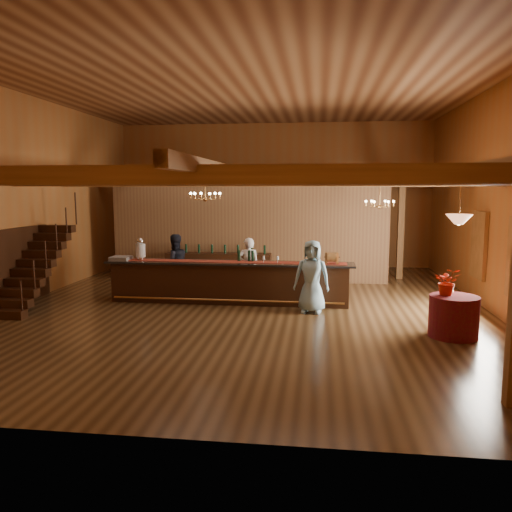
# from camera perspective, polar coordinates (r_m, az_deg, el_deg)

# --- Properties ---
(floor) EXTENTS (14.00, 14.00, 0.00)m
(floor) POSITION_cam_1_polar(r_m,az_deg,el_deg) (12.99, -0.94, -5.66)
(floor) COLOR brown
(floor) RESTS_ON ground
(ceiling) EXTENTS (14.00, 14.00, 0.00)m
(ceiling) POSITION_cam_1_polar(r_m,az_deg,el_deg) (12.88, -1.00, 18.88)
(ceiling) COLOR #9A673C
(ceiling) RESTS_ON wall_back
(wall_back) EXTENTS (12.00, 0.10, 5.50)m
(wall_back) POSITION_cam_1_polar(r_m,az_deg,el_deg) (19.59, 1.96, 6.96)
(wall_back) COLOR #985C2B
(wall_back) RESTS_ON floor
(wall_front) EXTENTS (12.00, 0.10, 5.50)m
(wall_front) POSITION_cam_1_polar(r_m,az_deg,el_deg) (5.80, -10.86, 5.08)
(wall_front) COLOR #985C2B
(wall_front) RESTS_ON floor
(wall_left) EXTENTS (0.10, 14.00, 5.50)m
(wall_left) POSITION_cam_1_polar(r_m,az_deg,el_deg) (14.74, -24.87, 6.01)
(wall_left) COLOR #985C2B
(wall_left) RESTS_ON floor
(wall_right) EXTENTS (0.10, 14.00, 5.50)m
(wall_right) POSITION_cam_1_polar(r_m,az_deg,el_deg) (13.20, 25.92, 5.84)
(wall_right) COLOR #985C2B
(wall_right) RESTS_ON floor
(beam_grid) EXTENTS (11.90, 13.90, 0.39)m
(beam_grid) POSITION_cam_1_polar(r_m,az_deg,el_deg) (13.14, -0.65, 8.74)
(beam_grid) COLOR #9C6438
(beam_grid) RESTS_ON wall_left
(support_posts) EXTENTS (9.20, 10.20, 3.20)m
(support_posts) POSITION_cam_1_polar(r_m,az_deg,el_deg) (12.22, -1.29, 1.11)
(support_posts) COLOR #9C6438
(support_posts) RESTS_ON floor
(partition_wall) EXTENTS (9.00, 0.18, 3.10)m
(partition_wall) POSITION_cam_1_polar(r_m,az_deg,el_deg) (16.24, -0.95, 2.57)
(partition_wall) COLOR brown
(partition_wall) RESTS_ON floor
(window_right_back) EXTENTS (0.12, 1.05, 1.75)m
(window_right_back) POSITION_cam_1_polar(r_m,az_deg,el_deg) (14.21, 24.17, 1.16)
(window_right_back) COLOR white
(window_right_back) RESTS_ON wall_right
(staircase) EXTENTS (1.00, 2.80, 2.00)m
(staircase) POSITION_cam_1_polar(r_m,az_deg,el_deg) (13.96, -24.15, -1.22)
(staircase) COLOR black
(staircase) RESTS_ON floor
(backroom_boxes) EXTENTS (4.10, 0.60, 1.10)m
(backroom_boxes) POSITION_cam_1_polar(r_m,az_deg,el_deg) (18.30, 0.58, -0.07)
(backroom_boxes) COLOR black
(backroom_boxes) RESTS_ON floor
(tasting_bar) EXTENTS (6.56, 0.87, 1.10)m
(tasting_bar) POSITION_cam_1_polar(r_m,az_deg,el_deg) (13.22, -3.13, -2.98)
(tasting_bar) COLOR black
(tasting_bar) RESTS_ON floor
(beverage_dispenser) EXTENTS (0.26, 0.26, 0.60)m
(beverage_dispenser) POSITION_cam_1_polar(r_m,az_deg,el_deg) (13.79, -13.06, 0.74)
(beverage_dispenser) COLOR silver
(beverage_dispenser) RESTS_ON tasting_bar
(glass_rack_tray) EXTENTS (0.50, 0.50, 0.10)m
(glass_rack_tray) POSITION_cam_1_polar(r_m,az_deg,el_deg) (13.92, -15.19, -0.25)
(glass_rack_tray) COLOR gray
(glass_rack_tray) RESTS_ON tasting_bar
(raffle_drum) EXTENTS (0.34, 0.24, 0.30)m
(raffle_drum) POSITION_cam_1_polar(r_m,az_deg,el_deg) (12.85, 8.67, -0.15)
(raffle_drum) COLOR brown
(raffle_drum) RESTS_ON tasting_bar
(bar_bottle_0) EXTENTS (0.07, 0.07, 0.30)m
(bar_bottle_0) POSITION_cam_1_polar(r_m,az_deg,el_deg) (13.19, -1.97, 0.03)
(bar_bottle_0) COLOR black
(bar_bottle_0) RESTS_ON tasting_bar
(bar_bottle_1) EXTENTS (0.07, 0.07, 0.30)m
(bar_bottle_1) POSITION_cam_1_polar(r_m,az_deg,el_deg) (13.15, -0.79, 0.01)
(bar_bottle_1) COLOR black
(bar_bottle_1) RESTS_ON tasting_bar
(bar_bottle_2) EXTENTS (0.07, 0.07, 0.30)m
(bar_bottle_2) POSITION_cam_1_polar(r_m,az_deg,el_deg) (13.14, -0.40, 0.00)
(bar_bottle_2) COLOR black
(bar_bottle_2) RESTS_ON tasting_bar
(backbar_shelf) EXTENTS (3.38, 0.56, 0.95)m
(backbar_shelf) POSITION_cam_1_polar(r_m,az_deg,el_deg) (16.09, -4.29, -1.36)
(backbar_shelf) COLOR black
(backbar_shelf) RESTS_ON floor
(round_table) EXTENTS (0.98, 0.98, 0.85)m
(round_table) POSITION_cam_1_polar(r_m,az_deg,el_deg) (10.98, 21.66, -6.44)
(round_table) COLOR maroon
(round_table) RESTS_ON floor
(chandelier_left) EXTENTS (0.80, 0.80, 0.53)m
(chandelier_left) POSITION_cam_1_polar(r_m,az_deg,el_deg) (12.98, -5.83, 6.88)
(chandelier_left) COLOR tan
(chandelier_left) RESTS_ON beam_grid
(chandelier_right) EXTENTS (0.80, 0.80, 0.76)m
(chandelier_right) POSITION_cam_1_polar(r_m,az_deg,el_deg) (14.55, 13.95, 5.87)
(chandelier_right) COLOR tan
(chandelier_right) RESTS_ON beam_grid
(pendant_lamp) EXTENTS (0.52, 0.52, 0.90)m
(pendant_lamp) POSITION_cam_1_polar(r_m,az_deg,el_deg) (10.69, 22.19, 3.92)
(pendant_lamp) COLOR tan
(pendant_lamp) RESTS_ON beam_grid
(bartender) EXTENTS (0.63, 0.43, 1.66)m
(bartender) POSITION_cam_1_polar(r_m,az_deg,el_deg) (13.91, -0.84, -1.28)
(bartender) COLOR white
(bartender) RESTS_ON floor
(staff_second) EXTENTS (1.06, 1.01, 1.73)m
(staff_second) POSITION_cam_1_polar(r_m,az_deg,el_deg) (14.38, -9.27, -0.96)
(staff_second) COLOR black
(staff_second) RESTS_ON floor
(guest) EXTENTS (0.93, 0.67, 1.77)m
(guest) POSITION_cam_1_polar(r_m,az_deg,el_deg) (12.18, 6.39, -2.35)
(guest) COLOR #88B5CA
(guest) RESTS_ON floor
(floor_plant) EXTENTS (0.68, 0.56, 1.16)m
(floor_plant) POSITION_cam_1_polar(r_m,az_deg,el_deg) (16.49, 5.91, -0.79)
(floor_plant) COLOR #1D581C
(floor_plant) RESTS_ON floor
(table_flowers) EXTENTS (0.55, 0.49, 0.56)m
(table_flowers) POSITION_cam_1_polar(r_m,az_deg,el_deg) (10.88, 21.04, -2.75)
(table_flowers) COLOR #BA2103
(table_flowers) RESTS_ON round_table
(table_vase) EXTENTS (0.18, 0.18, 0.30)m
(table_vase) POSITION_cam_1_polar(r_m,az_deg,el_deg) (10.96, 21.18, -3.37)
(table_vase) COLOR tan
(table_vase) RESTS_ON round_table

